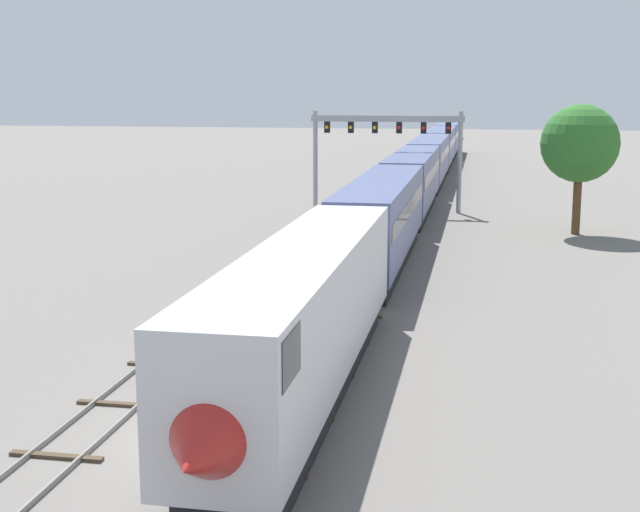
% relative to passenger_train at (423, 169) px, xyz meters
% --- Properties ---
extents(ground_plane, '(400.00, 400.00, 0.00)m').
position_rel_passenger_train_xyz_m(ground_plane, '(-2.00, -57.05, -2.61)').
color(ground_plane, slate).
extents(track_main, '(2.60, 200.00, 0.16)m').
position_rel_passenger_train_xyz_m(track_main, '(0.00, 2.95, -2.54)').
color(track_main, slate).
rests_on(track_main, ground).
extents(track_near, '(2.60, 160.00, 0.16)m').
position_rel_passenger_train_xyz_m(track_near, '(-5.50, -17.05, -2.54)').
color(track_near, slate).
rests_on(track_near, ground).
extents(passenger_train, '(3.04, 126.64, 4.80)m').
position_rel_passenger_train_xyz_m(passenger_train, '(0.00, 0.00, 0.00)').
color(passenger_train, silver).
rests_on(passenger_train, ground).
extents(signal_gantry, '(12.10, 0.49, 7.95)m').
position_rel_passenger_train_xyz_m(signal_gantry, '(-2.25, -9.41, 3.26)').
color(signal_gantry, '#999BA0').
rests_on(signal_gantry, ground).
extents(trackside_tree_left, '(5.17, 5.17, 8.67)m').
position_rel_passenger_train_xyz_m(trackside_tree_left, '(11.58, -18.41, 3.44)').
color(trackside_tree_left, brown).
rests_on(trackside_tree_left, ground).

